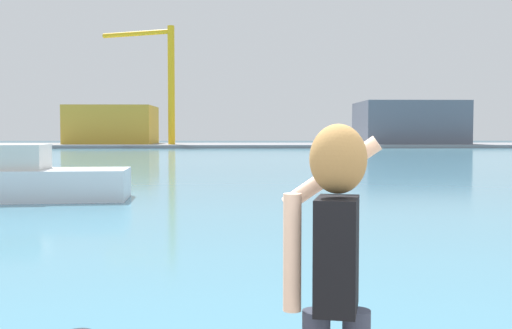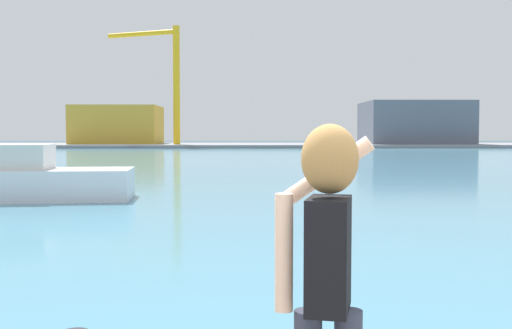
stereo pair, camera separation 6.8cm
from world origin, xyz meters
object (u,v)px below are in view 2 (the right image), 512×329
object	(u,v)px
boat_moored	(37,180)
warehouse_left	(118,125)
person_photographer	(327,261)
port_crane	(168,72)
warehouse_right	(414,123)

from	to	relation	value
boat_moored	warehouse_left	size ratio (longest dim) A/B	0.46
person_photographer	port_crane	xyz separation A→B (m)	(-11.81, 87.11, 9.40)
person_photographer	warehouse_left	world-z (taller)	warehouse_left
warehouse_right	boat_moored	bearing A→B (deg)	-113.90
person_photographer	warehouse_right	xyz separation A→B (m)	(25.76, 91.63, 2.11)
port_crane	warehouse_left	bearing A→B (deg)	147.01
boat_moored	warehouse_left	xyz separation A→B (m)	(-13.09, 75.51, 2.72)
warehouse_right	port_crane	bearing A→B (deg)	-173.14
warehouse_left	warehouse_right	size ratio (longest dim) A/B	0.84
person_photographer	port_crane	size ratio (longest dim) A/B	0.10
person_photographer	warehouse_left	distance (m)	94.88
warehouse_right	port_crane	distance (m)	38.53
boat_moored	port_crane	bearing A→B (deg)	89.10
boat_moored	port_crane	xyz separation A→B (m)	(-4.56, 69.97, 10.31)
person_photographer	warehouse_right	world-z (taller)	warehouse_right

